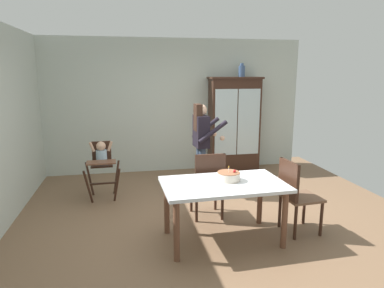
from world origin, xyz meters
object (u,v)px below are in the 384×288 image
object	(u,v)px
ceramic_vase	(242,71)
adult_person	(201,138)
birthday_cake	(229,176)
high_chair_with_toddler	(102,160)
dining_chair_right_end	(295,191)
china_cabinet	(234,124)
dining_table	(223,191)
dining_chair_far_side	(208,181)

from	to	relation	value
ceramic_vase	adult_person	bearing A→B (deg)	-130.63
adult_person	birthday_cake	size ratio (longest dim) A/B	5.47
high_chair_with_toddler	ceramic_vase	bearing A→B (deg)	21.58
ceramic_vase	high_chair_with_toddler	size ratio (longest dim) A/B	0.28
ceramic_vase	high_chair_with_toddler	distance (m)	3.31
dining_chair_right_end	birthday_cake	bearing A→B (deg)	82.14
ceramic_vase	high_chair_with_toddler	xyz separation A→B (m)	(-2.75, -1.20, -1.40)
china_cabinet	high_chair_with_toddler	bearing A→B (deg)	-155.33
adult_person	dining_table	size ratio (longest dim) A/B	1.03
dining_table	adult_person	bearing A→B (deg)	86.46
dining_chair_right_end	dining_chair_far_side	bearing A→B (deg)	52.32
adult_person	dining_chair_right_end	bearing A→B (deg)	-156.19
high_chair_with_toddler	dining_chair_far_side	distance (m)	1.87
ceramic_vase	dining_chair_far_side	size ratio (longest dim) A/B	0.28
dining_table	dining_chair_far_side	size ratio (longest dim) A/B	1.55
adult_person	dining_table	distance (m)	1.70
adult_person	birthday_cake	world-z (taller)	adult_person
ceramic_vase	dining_table	xyz separation A→B (m)	(-1.22, -2.97, -1.42)
birthday_cake	dining_chair_far_side	distance (m)	0.64
china_cabinet	dining_chair_right_end	bearing A→B (deg)	-92.74
dining_table	birthday_cake	xyz separation A→B (m)	(0.08, 0.07, 0.15)
china_cabinet	dining_table	world-z (taller)	china_cabinet
dining_chair_right_end	adult_person	bearing A→B (deg)	22.47
china_cabinet	high_chair_with_toddler	size ratio (longest dim) A/B	2.04
birthday_cake	dining_chair_right_end	size ratio (longest dim) A/B	0.29
high_chair_with_toddler	china_cabinet	bearing A→B (deg)	22.60
dining_table	birthday_cake	world-z (taller)	birthday_cake
china_cabinet	adult_person	bearing A→B (deg)	-127.09
china_cabinet	adult_person	world-z (taller)	china_cabinet
ceramic_vase	adult_person	distance (m)	2.04
china_cabinet	dining_chair_right_end	size ratio (longest dim) A/B	2.02
birthday_cake	adult_person	bearing A→B (deg)	89.31
china_cabinet	dining_table	size ratio (longest dim) A/B	1.30
china_cabinet	dining_table	xyz separation A→B (m)	(-1.09, -2.96, -0.33)
high_chair_with_toddler	dining_chair_right_end	bearing A→B (deg)	-37.22
dining_chair_right_end	ceramic_vase	bearing A→B (deg)	-10.22
high_chair_with_toddler	dining_chair_right_end	distance (m)	3.02
dining_chair_far_side	dining_chair_right_end	world-z (taller)	same
adult_person	dining_table	world-z (taller)	adult_person
ceramic_vase	birthday_cake	size ratio (longest dim) A/B	0.96
high_chair_with_toddler	dining_table	size ratio (longest dim) A/B	0.64
ceramic_vase	dining_chair_right_end	bearing A→B (deg)	-95.38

